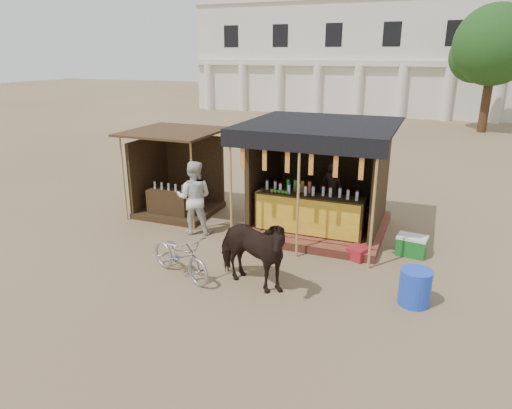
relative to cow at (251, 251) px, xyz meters
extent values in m
plane|color=#846B4C|center=(-0.58, 0.14, -0.76)|extent=(120.00, 120.00, 0.00)
cube|color=#964331|center=(0.42, 3.64, -0.65)|extent=(3.40, 2.80, 0.22)
cube|color=#964331|center=(0.42, 2.09, -0.66)|extent=(3.40, 0.35, 0.20)
cube|color=#3C2915|center=(0.42, 2.69, -0.07)|extent=(2.60, 0.55, 0.95)
cube|color=#C08B16|center=(0.42, 2.40, -0.07)|extent=(2.50, 0.02, 0.88)
cube|color=#3C2915|center=(0.42, 4.89, 0.71)|extent=(3.00, 0.12, 2.50)
cube|color=#3C2915|center=(-1.08, 3.64, 0.71)|extent=(0.12, 2.50, 2.50)
cube|color=#3C2915|center=(1.92, 3.64, 0.71)|extent=(0.12, 2.50, 2.50)
cube|color=black|center=(0.42, 3.44, 1.99)|extent=(3.60, 3.60, 0.06)
cube|color=black|center=(0.42, 1.66, 1.81)|extent=(3.60, 0.06, 0.36)
cylinder|color=tan|center=(-1.18, 1.69, 0.61)|extent=(0.06, 0.06, 2.75)
cylinder|color=tan|center=(0.42, 1.69, 0.61)|extent=(0.06, 0.06, 2.75)
cylinder|color=tan|center=(2.02, 1.69, 0.61)|extent=(0.06, 0.06, 2.75)
cube|color=red|center=(-0.88, 1.69, 1.44)|extent=(0.10, 0.02, 0.55)
cube|color=red|center=(-0.36, 1.69, 1.44)|extent=(0.10, 0.02, 0.55)
cube|color=red|center=(0.16, 1.69, 1.44)|extent=(0.10, 0.02, 0.55)
cube|color=red|center=(0.68, 1.69, 1.44)|extent=(0.10, 0.02, 0.55)
cube|color=red|center=(1.20, 1.69, 1.44)|extent=(0.10, 0.02, 0.55)
cube|color=red|center=(1.72, 1.69, 1.44)|extent=(0.10, 0.02, 0.55)
imported|color=black|center=(0.72, 3.74, 0.25)|extent=(0.63, 0.47, 1.58)
cube|color=#3C2915|center=(-3.58, 3.34, -0.69)|extent=(2.00, 2.00, 0.15)
cube|color=#3C2915|center=(-3.58, 4.29, 0.29)|extent=(1.90, 0.10, 2.10)
cube|color=#3C2915|center=(-4.53, 3.34, 0.29)|extent=(0.10, 1.90, 2.10)
cube|color=#472D19|center=(-3.58, 3.24, 1.59)|extent=(2.40, 2.40, 0.06)
cylinder|color=tan|center=(-4.63, 2.29, 0.41)|extent=(0.05, 0.05, 2.35)
cylinder|color=tan|center=(-2.53, 2.29, 0.41)|extent=(0.05, 0.05, 2.35)
cube|color=#3C2915|center=(-3.58, 2.84, -0.36)|extent=(1.20, 0.50, 0.80)
imported|color=black|center=(0.00, 0.00, 0.00)|extent=(1.96, 1.30, 1.53)
imported|color=#9F9EA7|center=(-1.51, -0.10, -0.30)|extent=(1.86, 1.25, 0.93)
imported|color=silver|center=(-2.41, 2.14, 0.17)|extent=(1.07, 0.93, 1.87)
cylinder|color=blue|center=(3.00, 0.52, -0.43)|extent=(0.71, 0.71, 0.67)
cube|color=maroon|center=(1.73, 2.08, -0.62)|extent=(0.52, 0.54, 0.28)
cube|color=#186C22|center=(2.81, 2.74, -0.56)|extent=(0.67, 0.50, 0.40)
cube|color=white|center=(2.81, 2.74, -0.33)|extent=(0.69, 0.52, 0.06)
cube|color=silver|center=(-2.58, 30.14, 3.24)|extent=(26.00, 7.00, 8.00)
cube|color=silver|center=(-2.58, 26.54, 2.94)|extent=(26.00, 0.50, 0.40)
cylinder|color=silver|center=(-14.58, 26.54, 1.04)|extent=(0.70, 0.70, 3.60)
cylinder|color=silver|center=(-11.58, 26.54, 1.04)|extent=(0.70, 0.70, 3.60)
cylinder|color=silver|center=(-8.58, 26.54, 1.04)|extent=(0.70, 0.70, 3.60)
cylinder|color=silver|center=(-5.58, 26.54, 1.04)|extent=(0.70, 0.70, 3.60)
cylinder|color=silver|center=(-2.58, 26.54, 1.04)|extent=(0.70, 0.70, 3.60)
cylinder|color=silver|center=(0.42, 26.54, 1.04)|extent=(0.70, 0.70, 3.60)
cylinder|color=silver|center=(3.42, 26.54, 1.04)|extent=(0.70, 0.70, 3.60)
cylinder|color=silver|center=(6.42, 26.54, 1.04)|extent=(0.70, 0.70, 3.60)
cylinder|color=#382314|center=(5.42, 22.14, 1.24)|extent=(0.50, 0.50, 4.00)
sphere|color=#204D1A|center=(5.42, 22.14, 4.04)|extent=(4.40, 4.40, 4.40)
sphere|color=#204D1A|center=(4.62, 22.74, 3.44)|extent=(2.99, 2.99, 2.99)
camera|label=1|loc=(3.05, -7.37, 3.60)|focal=32.00mm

